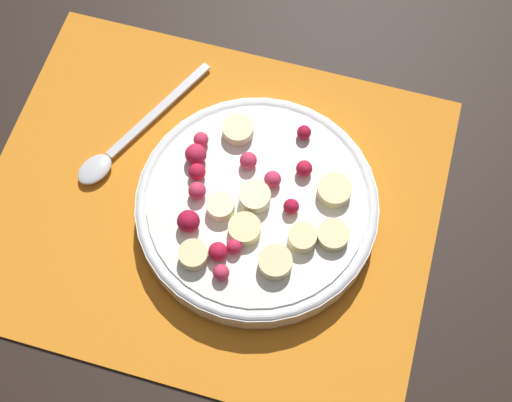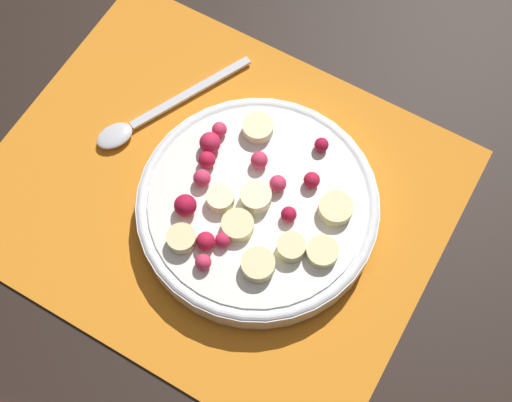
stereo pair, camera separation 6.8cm
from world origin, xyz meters
name	(u,v)px [view 1 (the left image)]	position (x,y,z in m)	size (l,w,h in m)	color
ground_plane	(211,203)	(0.00, 0.00, 0.00)	(3.00, 3.00, 0.00)	black
placemat	(211,202)	(0.00, 0.00, 0.00)	(0.45, 0.37, 0.01)	orange
fruit_bowl	(256,209)	(-0.05, 0.00, 0.02)	(0.24, 0.24, 0.05)	white
spoon	(121,144)	(0.11, -0.03, 0.01)	(0.10, 0.18, 0.01)	silver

